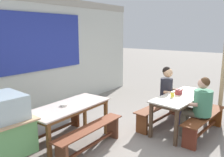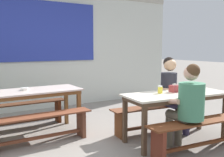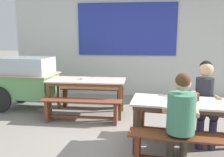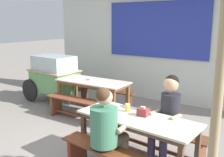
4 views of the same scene
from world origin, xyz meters
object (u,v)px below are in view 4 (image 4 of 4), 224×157
Objects in this scene: dining_table_far at (93,84)px; soup_bowl at (91,79)px; dining_table_near at (137,122)px; food_cart at (54,75)px; condiment_jar at (127,108)px; tissue_box at (143,112)px; bench_far_back at (105,96)px; person_right_near_table at (168,114)px; bench_near_back at (154,136)px; bench_far_front at (78,107)px; person_near_front at (107,127)px; wooden_support_post at (216,115)px.

dining_table_far is 0.14m from soup_bowl.
food_cart reaches higher than dining_table_near.
tissue_box is at bearing -8.20° from condiment_jar.
person_right_near_table reaches higher than bench_far_back.
food_cart is 3.44m from condiment_jar.
condiment_jar is at bearing 171.80° from tissue_box.
bench_near_back is 2.30m from soup_bowl.
dining_table_far is at bearing -89.90° from bench_far_back.
condiment_jar is 2.22m from soup_bowl.
bench_far_front is 11.45× the size of soup_bowl.
wooden_support_post is (1.33, -0.14, 0.47)m from person_near_front.
tissue_box is at bearing -36.01° from dining_table_far.
soup_bowl reaches higher than dining_table_far.
bench_near_back is 14.91× the size of condiment_jar.
bench_far_back is 1.17× the size of person_right_near_table.
condiment_jar reaches higher than dining_table_far.
wooden_support_post is (2.98, -2.04, 0.51)m from dining_table_far.
dining_table_far is 2.38m from dining_table_near.
wooden_support_post reaches higher than food_cart.
dining_table_far is at bearing -9.01° from food_cart.
soup_bowl is (-1.99, 1.43, -0.04)m from tissue_box.
bench_near_back is at bearing 84.19° from dining_table_near.
food_cart reaches higher than bench_far_back.
food_cart is at bearing 145.25° from person_near_front.
food_cart is at bearing 170.99° from dining_table_far.
dining_table_near is at bearing -114.53° from tissue_box.
wooden_support_post reaches higher than bench_near_back.
bench_near_back is (0.05, 0.51, -0.39)m from dining_table_near.
bench_far_back is at bearing 124.42° from person_near_front.
dining_table_far is at bearing 143.99° from tissue_box.
food_cart is 1.31× the size of person_near_front.
person_right_near_table is at bearing 58.43° from person_near_front.
wooden_support_post is (2.98, -2.55, 0.90)m from bench_far_back.
soup_bowl is at bearing 145.74° from wooden_support_post.
bench_far_front is (-1.87, 0.97, -0.39)m from dining_table_near.
dining_table_near reaches higher than bench_far_back.
dining_table_far is 1.30× the size of person_near_front.
condiment_jar is at bearing -126.42° from bench_near_back.
person_near_front is 0.53× the size of wooden_support_post.
person_near_front is 1.42m from wooden_support_post.
bench_near_back is 12.11× the size of tissue_box.
person_right_near_table is at bearing 130.51° from wooden_support_post.
bench_near_back is (1.92, -0.46, -0.00)m from bench_far_front.
wooden_support_post is (1.06, -1.07, 0.90)m from bench_near_back.
bench_far_back is 1.02m from bench_far_front.
soup_bowl is at bearing 141.15° from condiment_jar.
bench_far_front is at bearing 152.54° from dining_table_near.
soup_bowl is (-2.24, 1.12, 0.04)m from person_right_near_table.
person_right_near_table is (2.15, -1.08, 0.06)m from dining_table_far.
soup_bowl reaches higher than bench_far_front.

